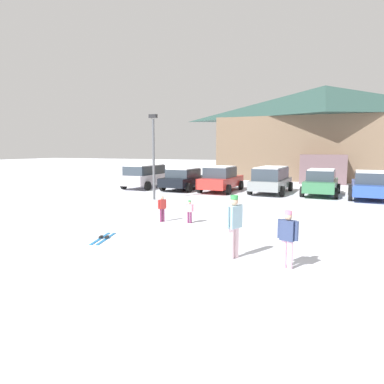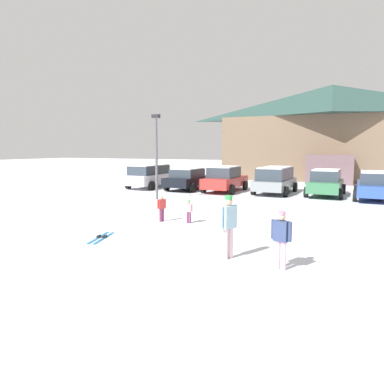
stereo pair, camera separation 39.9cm
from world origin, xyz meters
name	(u,v)px [view 2 (the right image)]	position (x,y,z in m)	size (l,w,h in m)	color
ground	(130,277)	(0.00, 0.00, 0.00)	(160.00, 160.00, 0.00)	silver
ski_lodge	(330,132)	(2.95, 28.79, 4.45)	(19.81, 10.61, 8.77)	brown
parked_white_suv	(150,175)	(-8.85, 15.64, 0.92)	(2.23, 4.50, 1.71)	white
parked_black_sedan	(188,179)	(-5.73, 15.71, 0.79)	(2.44, 4.48, 1.53)	black
parked_red_sedan	(225,179)	(-3.02, 15.70, 0.86)	(2.30, 4.61, 1.71)	red
parked_grey_wagon	(275,179)	(0.26, 16.13, 0.92)	(2.41, 4.81, 1.71)	gray
parked_green_coupe	(326,182)	(3.32, 16.17, 0.83)	(2.28, 4.43, 1.63)	#336F47
parked_blue_hatchback	(376,185)	(5.99, 15.65, 0.82)	(2.38, 4.69, 1.61)	#2A4BA2
skier_teen_in_navy_coat	(281,237)	(3.01, 1.86, 0.79)	(0.50, 0.29, 1.41)	#EDB7D0
skier_adult_in_blue_parka	(228,223)	(1.62, 2.13, 0.94)	(0.39, 0.57, 1.67)	beige
skier_child_in_pink_snowsuit	(189,210)	(-1.11, 5.66, 0.50)	(0.33, 0.16, 0.89)	#702B55
skier_child_in_red_jacket	(162,207)	(-2.21, 5.49, 0.59)	(0.26, 0.34, 1.05)	#7A2F58
pair_of_skis	(101,237)	(-2.75, 2.44, 0.02)	(0.66, 1.51, 0.08)	#1769AE
lamp_post	(156,151)	(-5.41, 10.67, 2.72)	(0.44, 0.24, 4.76)	#515459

